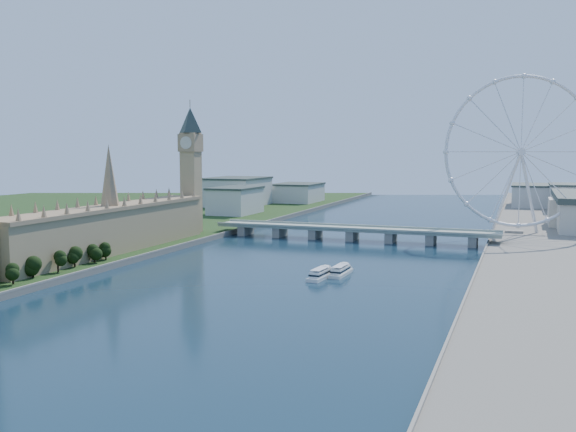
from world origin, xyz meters
The scene contains 8 objects.
ground centered at (0.00, 0.00, 0.00)m, with size 2000.00×2000.00×0.00m, color #183545.
parliament_range centered at (-128.00, 170.00, 18.48)m, with size 24.00×200.00×70.00m.
big_ben centered at (-128.00, 278.00, 66.57)m, with size 20.02×20.02×110.00m.
westminster_bridge centered at (0.00, 300.00, 6.63)m, with size 220.00×22.00×9.50m.
london_eye centered at (119.98, 355.08, 67.52)m, with size 113.60×39.12×124.30m.
city_skyline centered at (39.22, 560.08, 16.96)m, with size 505.00×280.00×32.00m.
tour_boat_near centered at (21.73, 148.19, 0.00)m, with size 7.15×28.06×6.18m, color silver, non-canonical shape.
tour_boat_far centered at (29.39, 161.02, 0.00)m, with size 7.09×27.83×6.13m, color silver, non-canonical shape.
Camera 1 is at (123.57, -177.74, 68.95)m, focal length 40.00 mm.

